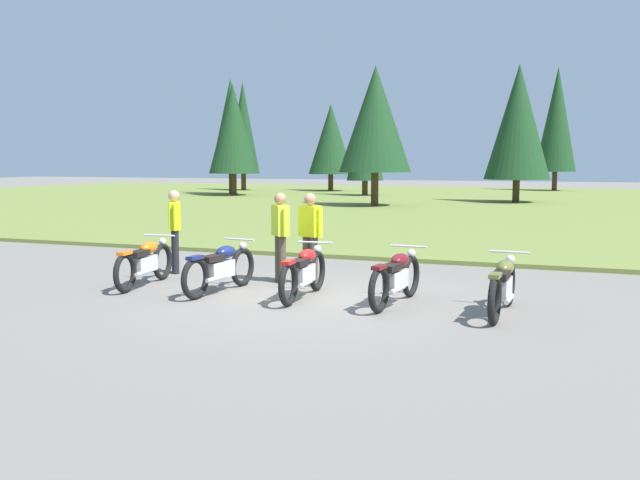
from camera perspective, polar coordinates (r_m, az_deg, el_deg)
ground_plane at (r=11.65m, az=-1.05°, el=-4.71°), size 140.00×140.00×0.00m
grass_moorland at (r=37.44m, az=14.27°, el=2.86°), size 80.00×44.00×0.10m
forest_treeline at (r=40.32m, az=14.27°, el=9.31°), size 42.98×26.07×8.96m
motorcycle_orange at (r=13.08m, az=-13.99°, el=-1.73°), size 0.63×2.10×0.88m
motorcycle_navy at (r=12.19m, az=-8.06°, el=-2.19°), size 0.62×2.10×0.88m
motorcycle_red at (r=11.58m, az=-1.31°, el=-2.58°), size 0.62×2.10×0.88m
motorcycle_maroon at (r=11.12m, az=6.19°, el=-2.99°), size 0.62×2.10×0.88m
motorcycle_olive at (r=10.66m, az=14.59°, el=-3.57°), size 0.62×2.10×0.88m
rider_near_row_end at (r=13.00m, az=-3.23°, el=0.67°), size 0.42×0.41×1.67m
rider_with_back_turned at (r=12.79m, az=-0.80°, el=0.58°), size 0.53×0.32×1.67m
rider_checking_bike at (r=14.38m, az=-11.69°, el=1.09°), size 0.39×0.47×1.67m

